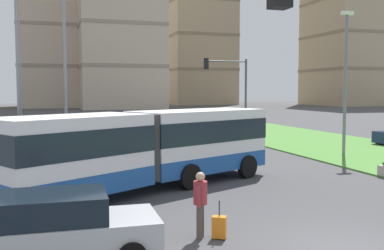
% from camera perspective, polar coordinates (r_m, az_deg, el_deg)
% --- Properties ---
extents(articulated_bus, '(11.56, 7.71, 3.00)m').
position_cam_1_polar(articulated_bus, '(17.35, -5.76, -2.83)').
color(articulated_bus, white).
rests_on(articulated_bus, ground).
extents(car_silver_hatch, '(4.46, 2.14, 1.58)m').
position_cam_1_polar(car_silver_hatch, '(10.59, -16.83, -12.69)').
color(car_silver_hatch, '#B7BABF').
rests_on(car_silver_hatch, ground).
extents(car_grey_wagon, '(4.49, 2.21, 1.58)m').
position_cam_1_polar(car_grey_wagon, '(27.92, -16.27, -2.09)').
color(car_grey_wagon, slate).
rests_on(car_grey_wagon, ground).
extents(pedestrian_crossing, '(0.36, 0.52, 1.74)m').
position_cam_1_polar(pedestrian_crossing, '(11.74, 1.06, -9.55)').
color(pedestrian_crossing, '#4C4238').
rests_on(pedestrian_crossing, ground).
extents(rolling_suitcase, '(0.43, 0.39, 0.97)m').
position_cam_1_polar(rolling_suitcase, '(11.89, 3.48, -12.83)').
color(rolling_suitcase, orange).
rests_on(rolling_suitcase, ground).
extents(traffic_light_near_left, '(4.44, 0.28, 5.81)m').
position_cam_1_polar(traffic_light_near_left, '(5.86, -11.77, 6.38)').
color(traffic_light_near_left, '#474C51').
rests_on(traffic_light_near_left, ground).
extents(traffic_light_far_right, '(3.53, 0.28, 6.17)m').
position_cam_1_polar(traffic_light_far_right, '(33.40, 5.14, 5.05)').
color(traffic_light_far_right, '#474C51').
rests_on(traffic_light_far_right, ground).
extents(streetlight_median, '(0.70, 0.28, 8.34)m').
position_cam_1_polar(streetlight_median, '(27.42, 18.97, 5.81)').
color(streetlight_median, slate).
rests_on(streetlight_median, ground).
extents(apartment_tower_westcentre, '(14.98, 18.30, 43.82)m').
position_cam_1_polar(apartment_tower_westcentre, '(110.12, -17.42, 13.69)').
color(apartment_tower_westcentre, '#C6B299').
rests_on(apartment_tower_westcentre, ground).
extents(apartment_tower_eastcentre, '(17.22, 16.08, 45.35)m').
position_cam_1_polar(apartment_tower_eastcentre, '(126.09, 0.98, 13.03)').
color(apartment_tower_eastcentre, tan).
rests_on(apartment_tower_eastcentre, ground).
extents(apartment_tower_east, '(17.45, 20.04, 43.57)m').
position_cam_1_polar(apartment_tower_east, '(124.41, 19.40, 12.49)').
color(apartment_tower_east, tan).
rests_on(apartment_tower_east, ground).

